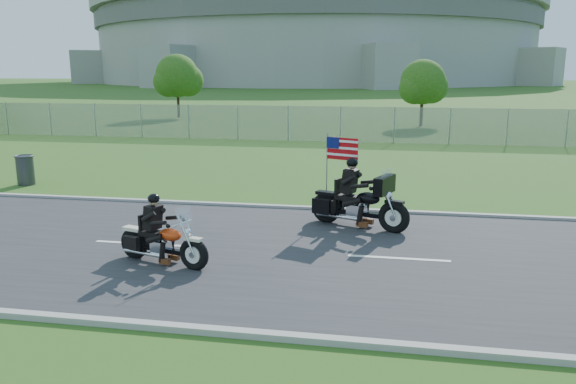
# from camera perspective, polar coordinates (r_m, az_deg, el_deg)

# --- Properties ---
(ground) EXTENTS (420.00, 420.00, 0.00)m
(ground) POSITION_cam_1_polar(r_m,az_deg,el_deg) (13.03, -6.77, -5.87)
(ground) COLOR #254F18
(ground) RESTS_ON ground
(road) EXTENTS (120.00, 8.00, 0.04)m
(road) POSITION_cam_1_polar(r_m,az_deg,el_deg) (13.03, -6.77, -5.79)
(road) COLOR #28282B
(road) RESTS_ON ground
(curb_north) EXTENTS (120.00, 0.18, 0.12)m
(curb_north) POSITION_cam_1_polar(r_m,az_deg,el_deg) (16.78, -2.80, -1.46)
(curb_north) COLOR #9E9B93
(curb_north) RESTS_ON ground
(curb_south) EXTENTS (120.00, 0.18, 0.12)m
(curb_south) POSITION_cam_1_polar(r_m,az_deg,el_deg) (9.49, -14.02, -13.04)
(curb_south) COLOR #9E9B93
(curb_south) RESTS_ON ground
(fence) EXTENTS (60.00, 0.03, 2.00)m
(fence) POSITION_cam_1_polar(r_m,az_deg,el_deg) (33.13, -5.14, 7.05)
(fence) COLOR gray
(fence) RESTS_ON ground
(stadium) EXTENTS (140.40, 140.40, 29.20)m
(stadium) POSITION_cam_1_polar(r_m,az_deg,el_deg) (183.72, 2.79, 15.99)
(stadium) COLOR #A3A099
(stadium) RESTS_ON ground
(tree_fence_near) EXTENTS (3.52, 3.28, 4.75)m
(tree_fence_near) POSITION_cam_1_polar(r_m,az_deg,el_deg) (41.95, 13.59, 10.58)
(tree_fence_near) COLOR #382316
(tree_fence_near) RESTS_ON ground
(tree_fence_mid) EXTENTS (3.96, 3.69, 5.30)m
(tree_fence_mid) POSITION_cam_1_polar(r_m,az_deg,el_deg) (49.14, -11.12, 11.29)
(tree_fence_mid) COLOR #382316
(tree_fence_mid) RESTS_ON ground
(motorcycle_lead) EXTENTS (2.23, 0.99, 1.54)m
(motorcycle_lead) POSITION_cam_1_polar(r_m,az_deg,el_deg) (12.15, -12.73, -5.03)
(motorcycle_lead) COLOR black
(motorcycle_lead) RESTS_ON ground
(motorcycle_follow) EXTENTS (2.64, 1.39, 2.30)m
(motorcycle_follow) POSITION_cam_1_polar(r_m,az_deg,el_deg) (14.64, 7.20, -1.29)
(motorcycle_follow) COLOR black
(motorcycle_follow) RESTS_ON ground
(trash_can) EXTENTS (0.65, 0.65, 1.03)m
(trash_can) POSITION_cam_1_polar(r_m,az_deg,el_deg) (22.14, -25.13, 1.99)
(trash_can) COLOR #39393E
(trash_can) RESTS_ON ground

